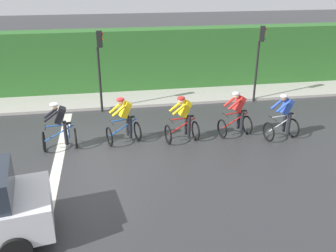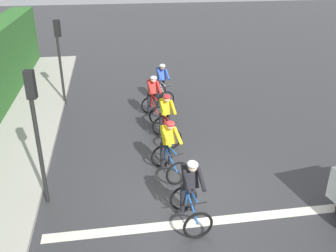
{
  "view_description": "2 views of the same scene",
  "coord_description": "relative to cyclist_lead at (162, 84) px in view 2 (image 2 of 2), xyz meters",
  "views": [
    {
      "loc": [
        11.19,
        0.45,
        5.57
      ],
      "look_at": [
        0.19,
        2.34,
        0.75
      ],
      "focal_mm": 39.2,
      "sensor_mm": 36.0,
      "label": 1
    },
    {
      "loc": [
        -1.79,
        -7.88,
        5.62
      ],
      "look_at": [
        -0.14,
        2.37,
        0.81
      ],
      "focal_mm": 39.96,
      "sensor_mm": 36.0,
      "label": 2
    }
  ],
  "objects": [
    {
      "name": "road_marking_stop_line",
      "position": [
        -0.25,
        -7.63,
        -0.79
      ],
      "size": [
        7.0,
        0.3,
        0.01
      ],
      "primitive_type": "cube",
      "color": "silver",
      "rests_on": "ground"
    },
    {
      "name": "traffic_light_near_crossing",
      "position": [
        -3.77,
        -6.19,
        1.43
      ],
      "size": [
        0.22,
        0.31,
        3.34
      ],
      "color": "black",
      "rests_on": "ground"
    },
    {
      "name": "traffic_light_far_junction",
      "position": [
        -3.93,
        0.61,
        1.43
      ],
      "size": [
        0.26,
        0.3,
        3.34
      ],
      "color": "black",
      "rests_on": "ground"
    },
    {
      "name": "ground_plane",
      "position": [
        -0.25,
        -6.4,
        -0.8
      ],
      "size": [
        80.0,
        80.0,
        0.0
      ],
      "primitive_type": "plane",
      "color": "#333335"
    },
    {
      "name": "cyclist_lead",
      "position": [
        0.0,
        0.0,
        0.0
      ],
      "size": [
        0.85,
        1.18,
        1.66
      ],
      "color": "black",
      "rests_on": "ground"
    },
    {
      "name": "cyclist_trailing",
      "position": [
        -0.46,
        -7.58,
        0.0
      ],
      "size": [
        0.8,
        1.15,
        1.66
      ],
      "color": "black",
      "rests_on": "ground"
    },
    {
      "name": "cyclist_fourth",
      "position": [
        -0.6,
        -5.48,
        0.0
      ],
      "size": [
        0.95,
        1.22,
        1.66
      ],
      "color": "black",
      "rests_on": "ground"
    },
    {
      "name": "cyclist_second",
      "position": [
        -0.54,
        -1.51,
        0.0
      ],
      "size": [
        0.86,
        1.18,
        1.66
      ],
      "color": "black",
      "rests_on": "ground"
    },
    {
      "name": "cyclist_mid",
      "position": [
        -0.36,
        -3.48,
        0.0
      ],
      "size": [
        0.84,
        1.17,
        1.66
      ],
      "color": "black",
      "rests_on": "ground"
    }
  ]
}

